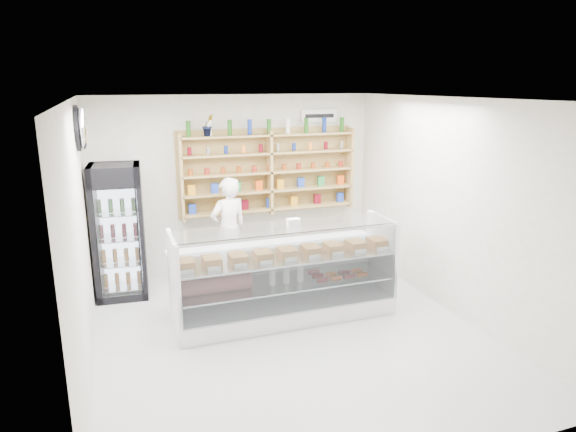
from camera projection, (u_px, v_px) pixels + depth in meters
name	position (u px, v px, depth m)	size (l,w,h in m)	color
room	(290.00, 223.00, 5.91)	(5.00, 5.00, 5.00)	#ADADB2
display_counter	(285.00, 292.00, 6.65)	(2.84, 0.85, 1.24)	white
shop_worker	(229.00, 230.00, 7.74)	(0.59, 0.39, 1.62)	white
drinks_cooler	(119.00, 231.00, 7.18)	(0.73, 0.72, 1.90)	black
wall_shelving	(269.00, 172.00, 8.16)	(2.84, 0.28, 1.33)	tan
potted_plant	(208.00, 125.00, 7.66)	(0.18, 0.14, 0.32)	#1E6626
security_mirror	(82.00, 128.00, 6.04)	(0.15, 0.50, 0.50)	silver
wall_sign	(319.00, 116.00, 8.35)	(0.62, 0.03, 0.20)	white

